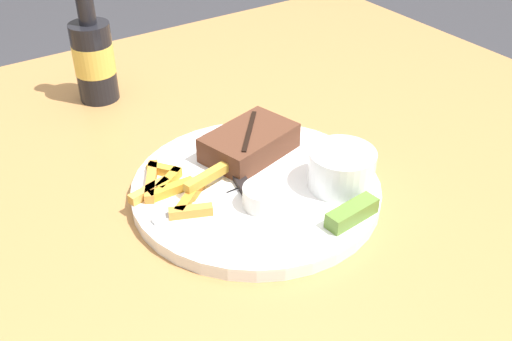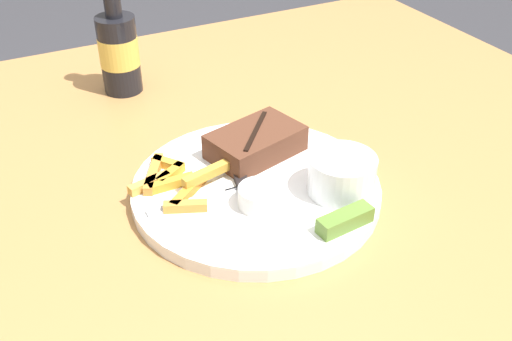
% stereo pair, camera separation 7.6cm
% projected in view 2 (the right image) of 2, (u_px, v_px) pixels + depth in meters
% --- Properties ---
extents(dining_table, '(1.28, 1.18, 0.74)m').
position_uv_depth(dining_table, '(256.00, 237.00, 0.82)').
color(dining_table, '#A87542').
rests_on(dining_table, ground_plane).
extents(dinner_plate, '(0.32, 0.32, 0.02)m').
position_uv_depth(dinner_plate, '(256.00, 189.00, 0.77)').
color(dinner_plate, white).
rests_on(dinner_plate, dining_table).
extents(steak_portion, '(0.14, 0.11, 0.04)m').
position_uv_depth(steak_portion, '(256.00, 142.00, 0.82)').
color(steak_portion, '#512D1E').
rests_on(steak_portion, dinner_plate).
extents(fries_pile, '(0.14, 0.14, 0.02)m').
position_uv_depth(fries_pile, '(176.00, 181.00, 0.76)').
color(fries_pile, orange).
rests_on(fries_pile, dinner_plate).
extents(coleslaw_cup, '(0.08, 0.08, 0.05)m').
position_uv_depth(coleslaw_cup, '(342.00, 172.00, 0.74)').
color(coleslaw_cup, white).
rests_on(coleslaw_cup, dinner_plate).
extents(dipping_sauce_cup, '(0.05, 0.05, 0.03)m').
position_uv_depth(dipping_sauce_cup, '(260.00, 196.00, 0.72)').
color(dipping_sauce_cup, silver).
rests_on(dipping_sauce_cup, dinner_plate).
extents(pickle_spear, '(0.07, 0.03, 0.02)m').
position_uv_depth(pickle_spear, '(345.00, 220.00, 0.69)').
color(pickle_spear, '#567A2D').
rests_on(pickle_spear, dinner_plate).
extents(fork_utensil, '(0.13, 0.01, 0.00)m').
position_uv_depth(fork_utensil, '(194.00, 200.00, 0.74)').
color(fork_utensil, '#B7B7BC').
rests_on(fork_utensil, dinner_plate).
extents(knife_utensil, '(0.05, 0.16, 0.01)m').
position_uv_depth(knife_utensil, '(235.00, 166.00, 0.80)').
color(knife_utensil, '#B7B7BC').
rests_on(knife_utensil, dinner_plate).
extents(beer_bottle, '(0.07, 0.07, 0.21)m').
position_uv_depth(beer_bottle, '(119.00, 49.00, 0.98)').
color(beer_bottle, black).
rests_on(beer_bottle, dining_table).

